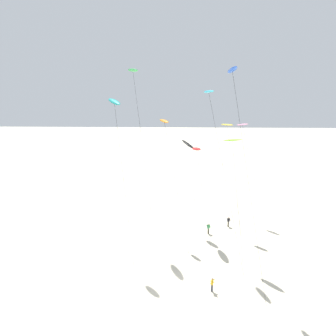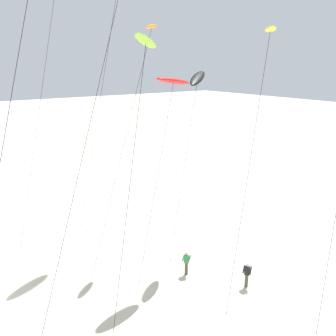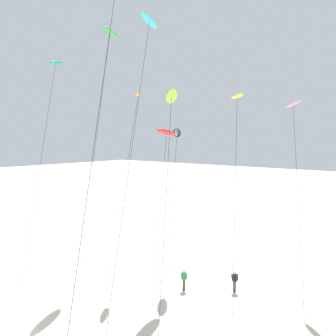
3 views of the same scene
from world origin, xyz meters
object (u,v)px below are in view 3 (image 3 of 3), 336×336
object	(u,v)px
kite_red	(167,133)
kite_lime	(171,99)
kite_flyer_nearest	(184,279)
kite_flyer_middle	(235,281)
kite_yellow	(237,100)
kite_green	(110,33)
kite_orange	(137,97)
kite_black	(177,133)
kite_teal	(55,65)
kite_pink	(293,108)
kite_cyan	(149,24)

from	to	relation	value
kite_red	kite_lime	size ratio (longest dim) A/B	0.87
kite_flyer_nearest	kite_flyer_middle	distance (m)	4.08
kite_yellow	kite_green	bearing A→B (deg)	-172.50
kite_orange	kite_lime	bearing A→B (deg)	-33.67
kite_black	kite_flyer_nearest	distance (m)	12.80
kite_yellow	kite_flyer_middle	xyz separation A→B (m)	(0.77, -1.36, -14.61)
kite_flyer_middle	kite_red	bearing A→B (deg)	-159.86
kite_green	kite_teal	size ratio (longest dim) A/B	1.18
kite_pink	kite_red	xyz separation A→B (m)	(-7.90, -7.53, -2.16)
kite_lime	kite_green	bearing A→B (deg)	154.54
kite_black	kite_green	distance (m)	12.89
kite_teal	kite_flyer_middle	size ratio (longest dim) A/B	11.95
kite_yellow	kite_orange	distance (m)	9.44
kite_green	kite_flyer_nearest	world-z (taller)	kite_green
kite_yellow	kite_red	bearing A→B (deg)	-144.30
kite_pink	kite_green	xyz separation A→B (m)	(-16.64, -5.94, 8.19)
kite_cyan	kite_teal	world-z (taller)	kite_cyan
kite_pink	kite_flyer_nearest	bearing A→B (deg)	-126.50
kite_red	kite_green	xyz separation A→B (m)	(-8.74, 1.59, 10.35)
kite_flyer_middle	kite_green	bearing A→B (deg)	-178.37
kite_yellow	kite_lime	size ratio (longest dim) A/B	1.04
kite_green	kite_teal	world-z (taller)	kite_green
kite_black	kite_orange	size ratio (longest dim) A/B	0.81
kite_pink	kite_orange	distance (m)	13.98
kite_black	kite_green	xyz separation A→B (m)	(-7.66, -1.29, 10.29)
kite_yellow	kite_flyer_nearest	bearing A→B (deg)	-125.06
kite_pink	kite_yellow	size ratio (longest dim) A/B	0.98
kite_pink	kite_flyer_nearest	distance (m)	17.14
kite_yellow	kite_red	size ratio (longest dim) A/B	1.20
kite_black	kite_pink	size ratio (longest dim) A/B	0.87
kite_black	kite_pink	world-z (taller)	kite_pink
kite_pink	kite_orange	world-z (taller)	kite_orange
kite_cyan	kite_orange	bearing A→B (deg)	141.07
kite_flyer_nearest	kite_black	bearing A→B (deg)	134.67
kite_pink	kite_lime	bearing A→B (deg)	-107.98
kite_red	kite_black	bearing A→B (deg)	110.63
kite_green	kite_lime	bearing A→B (deg)	-25.46
kite_lime	kite_yellow	bearing A→B (deg)	85.11
kite_red	kite_teal	world-z (taller)	kite_teal
kite_yellow	kite_teal	size ratio (longest dim) A/B	0.80
kite_flyer_nearest	kite_flyer_middle	world-z (taller)	same
kite_yellow	kite_green	distance (m)	15.55
kite_green	kite_orange	bearing A→B (deg)	-5.55
kite_black	kite_cyan	world-z (taller)	kite_cyan
kite_lime	kite_cyan	bearing A→B (deg)	158.54
kite_lime	kite_flyer_middle	distance (m)	15.37
kite_yellow	kite_lime	bearing A→B (deg)	-94.89
kite_pink	kite_teal	size ratio (longest dim) A/B	0.78
kite_cyan	kite_flyer_middle	world-z (taller)	kite_cyan
kite_yellow	kite_lime	xyz separation A→B (m)	(-0.67, -7.84, -0.74)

